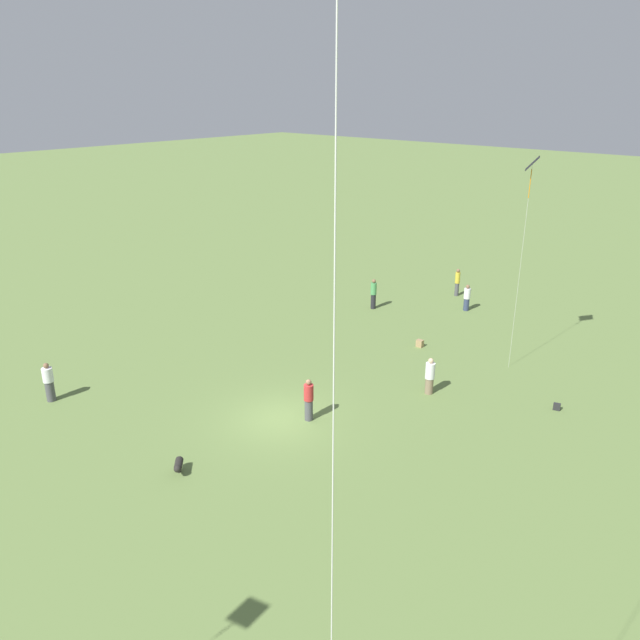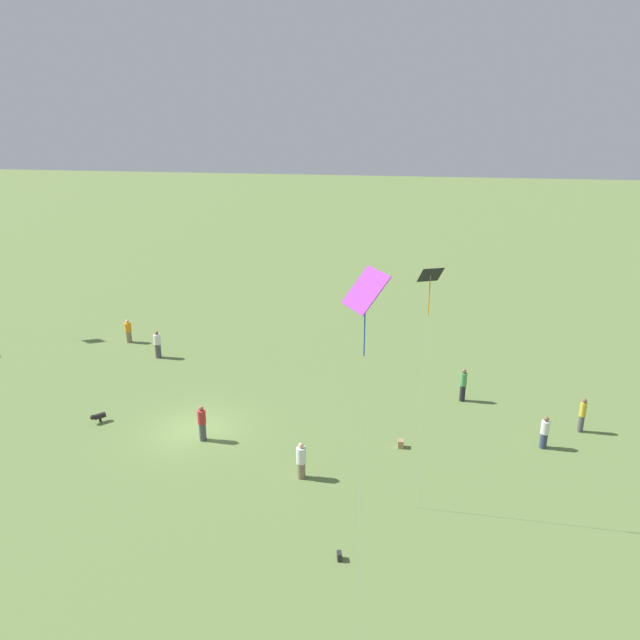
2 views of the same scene
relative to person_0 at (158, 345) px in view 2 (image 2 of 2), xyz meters
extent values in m
plane|color=olive|center=(-5.68, 8.83, -0.90)|extent=(240.00, 240.00, 0.00)
cylinder|color=#4C4C51|center=(0.00, 0.00, -0.43)|extent=(0.53, 0.53, 0.95)
cylinder|color=white|center=(0.00, 0.00, 0.37)|extent=(0.62, 0.62, 0.65)
sphere|color=brown|center=(0.00, 0.00, 0.82)|extent=(0.24, 0.24, 0.24)
cylinder|color=#333D5B|center=(-23.05, 7.90, -0.51)|extent=(0.44, 0.44, 0.78)
cylinder|color=white|center=(-23.05, 7.90, 0.21)|extent=(0.52, 0.52, 0.65)
sphere|color=brown|center=(-23.05, 7.90, 0.65)|extent=(0.24, 0.24, 0.24)
cylinder|color=#232328|center=(-19.44, 3.33, -0.43)|extent=(0.44, 0.44, 0.94)
cylinder|color=#4C9956|center=(-19.44, 3.33, 0.41)|extent=(0.52, 0.52, 0.75)
sphere|color=brown|center=(-19.44, 3.33, 0.90)|extent=(0.24, 0.24, 0.24)
cylinder|color=#4C4C51|center=(-6.44, 9.78, -0.44)|extent=(0.49, 0.49, 0.93)
cylinder|color=#B72D2D|center=(-6.44, 9.78, 0.38)|extent=(0.57, 0.57, 0.71)
sphere|color=brown|center=(-6.44, 9.78, 0.86)|extent=(0.24, 0.24, 0.24)
cylinder|color=#847056|center=(3.14, -2.32, -0.50)|extent=(0.55, 0.55, 0.81)
cylinder|color=orange|center=(3.14, -2.32, 0.21)|extent=(0.65, 0.65, 0.61)
sphere|color=beige|center=(3.14, -2.32, 0.64)|extent=(0.24, 0.24, 0.24)
cylinder|color=#847056|center=(-11.88, 12.26, -0.52)|extent=(0.52, 0.52, 0.77)
cylinder|color=white|center=(-11.88, 12.26, 0.24)|extent=(0.61, 0.61, 0.75)
sphere|color=beige|center=(-11.88, 12.26, 0.73)|extent=(0.24, 0.24, 0.24)
cylinder|color=#4C4C51|center=(-25.21, 5.96, -0.46)|extent=(0.39, 0.39, 0.88)
cylinder|color=gold|center=(-25.21, 5.96, 0.35)|extent=(0.46, 0.46, 0.74)
sphere|color=brown|center=(-25.21, 5.96, 0.84)|extent=(0.24, 0.24, 0.24)
cube|color=black|center=(-17.02, 13.70, 9.10)|extent=(0.97, 0.84, 0.63)
cylinder|color=orange|center=(-17.02, 13.70, 8.20)|extent=(0.04, 0.04, 1.30)
cylinder|color=silver|center=(-17.02, 13.70, 4.10)|extent=(0.01, 0.01, 10.00)
cube|color=purple|center=(-15.27, 21.07, 10.59)|extent=(1.29, 1.41, 0.92)
cylinder|color=blue|center=(-15.27, 21.07, 9.54)|extent=(0.04, 0.04, 1.41)
cylinder|color=silver|center=(-15.27, 21.07, 4.85)|extent=(0.01, 0.01, 11.50)
cylinder|color=black|center=(-0.47, 8.83, -0.55)|extent=(0.60, 0.62, 0.29)
sphere|color=black|center=(-0.21, 9.11, -0.51)|extent=(0.26, 0.26, 0.26)
cylinder|color=black|center=(-0.47, 8.83, -0.80)|extent=(0.13, 0.13, 0.20)
cube|color=#A58459|center=(-16.20, 8.95, -0.71)|extent=(0.29, 0.37, 0.39)
cube|color=#262628|center=(-14.24, 17.28, -0.75)|extent=(0.23, 0.33, 0.31)
camera|label=1|loc=(10.55, 25.57, 12.39)|focal=35.00mm
camera|label=2|loc=(-16.46, 35.91, 14.99)|focal=35.00mm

